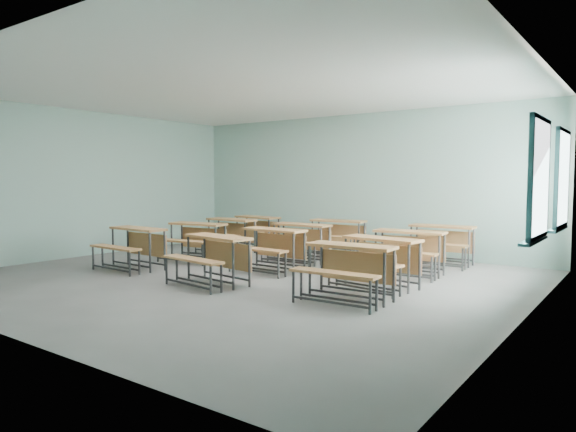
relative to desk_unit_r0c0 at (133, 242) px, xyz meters
The scene contains 13 objects.
room 2.60m from the desk_unit_r0c0, 14.61° to the left, with size 9.04×8.04×3.24m.
desk_unit_r0c0 is the anchor object (origin of this frame).
desk_unit_r0c1 2.21m from the desk_unit_r0c0, ahead, with size 1.35×0.99×0.78m.
desk_unit_r0c2 4.51m from the desk_unit_r0c0, ahead, with size 1.27×0.88×0.78m.
desk_unit_r1c0 1.42m from the desk_unit_r0c0, 83.14° to the left, with size 1.35×1.00×0.78m.
desk_unit_r1c1 2.59m from the desk_unit_r0c0, 31.11° to the left, with size 1.27×0.87×0.78m.
desk_unit_r1c2 4.61m from the desk_unit_r0c0, 14.45° to the left, with size 1.34×0.98×0.78m.
desk_unit_r2c0 2.72m from the desk_unit_r0c0, 91.77° to the left, with size 1.26×0.86×0.78m.
desk_unit_r2c1 3.24m from the desk_unit_r0c0, 51.14° to the left, with size 1.26×0.85×0.78m.
desk_unit_r2c2 5.05m from the desk_unit_r0c0, 29.09° to the left, with size 1.31×0.93×0.78m.
desk_unit_r3c0 3.67m from the desk_unit_r0c0, 91.37° to the left, with size 1.34×0.99×0.78m.
desk_unit_r3c1 4.41m from the desk_unit_r0c0, 60.97° to the left, with size 1.32×0.95×0.78m.
desk_unit_r3c2 5.93m from the desk_unit_r0c0, 40.50° to the left, with size 1.28×0.88×0.78m.
Camera 1 is at (5.73, -6.62, 1.67)m, focal length 32.00 mm.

